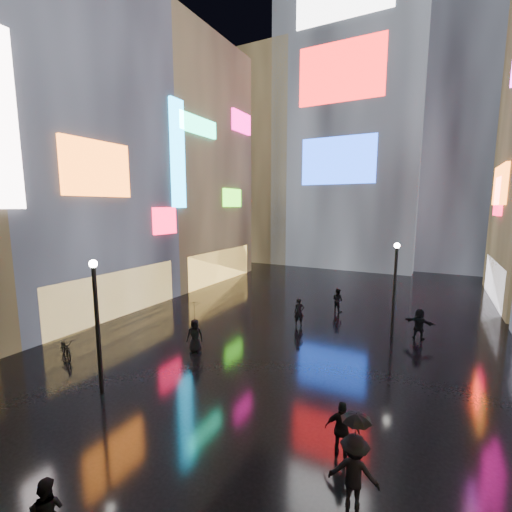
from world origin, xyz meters
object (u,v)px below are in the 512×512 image
Objects in this scene: lamp_far at (395,284)px; bicycle at (66,348)px; pedestrian_3 at (342,429)px; lamp_near at (97,319)px.

lamp_far is 2.82× the size of bicycle.
pedestrian_3 reaches higher than bicycle.
lamp_far is 16.89m from bicycle.
lamp_near reaches higher than bicycle.
lamp_far is at bearing -99.50° from pedestrian_3.
lamp_far is (9.24, 11.33, 0.00)m from lamp_near.
lamp_near is 9.27m from pedestrian_3.
bicycle is at bearing -143.27° from lamp_far.
lamp_near reaches higher than pedestrian_3.
lamp_near is 1.00× the size of lamp_far.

